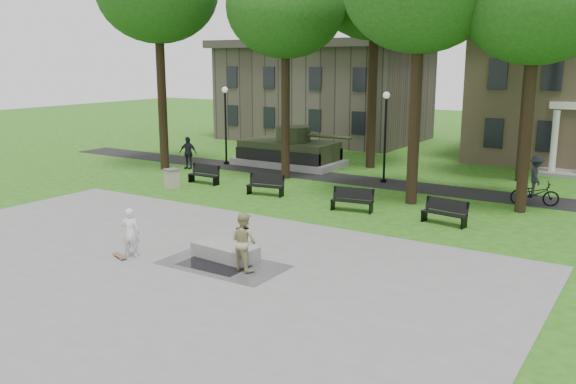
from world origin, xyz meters
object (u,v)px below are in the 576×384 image
skateboarder (130,233)px  park_bench_0 (205,174)px  friend_watching (244,241)px  trash_bin (172,178)px  concrete_block (225,251)px  cyclist (535,185)px

skateboarder → park_bench_0: 12.22m
park_bench_0 → friend_watching: bearing=-43.7°
skateboarder → trash_bin: skateboarder is taller
trash_bin → friend_watching: bearing=-37.4°
park_bench_0 → trash_bin: park_bench_0 is taller
friend_watching → trash_bin: size_ratio=1.89×
concrete_block → park_bench_0: park_bench_0 is taller
friend_watching → cyclist: 14.94m
friend_watching → cyclist: size_ratio=0.81×
friend_watching → cyclist: bearing=-99.8°
park_bench_0 → cyclist: bearing=15.9°
friend_watching → trash_bin: friend_watching is taller
skateboarder → cyclist: (9.63, 14.76, 0.07)m
friend_watching → skateboarder: bearing=27.4°
cyclist → skateboarder: bearing=129.1°
friend_watching → cyclist: (5.79, 13.77, -0.01)m
skateboarder → trash_bin: (-6.59, 8.97, -0.36)m
cyclist → friend_watching: bearing=139.4°
concrete_block → trash_bin: bearing=141.3°
friend_watching → trash_bin: (-10.43, 7.98, -0.44)m
friend_watching → trash_bin: 13.14m
park_bench_0 → skateboarder: bearing=-59.9°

